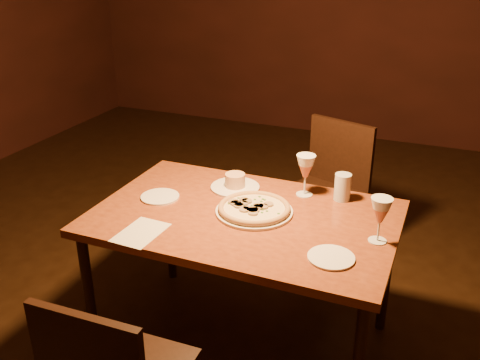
% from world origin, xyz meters
% --- Properties ---
extents(dining_table, '(1.33, 0.86, 0.71)m').
position_xyz_m(dining_table, '(-0.00, 0.17, 0.65)').
color(dining_table, brown).
rests_on(dining_table, floor).
extents(chair_far, '(0.53, 0.53, 0.87)m').
position_xyz_m(chair_far, '(0.17, 1.08, 0.49)').
color(chair_far, black).
rests_on(chair_far, floor).
extents(pizza_plate, '(0.35, 0.35, 0.04)m').
position_xyz_m(pizza_plate, '(0.03, 0.20, 0.73)').
color(pizza_plate, white).
rests_on(pizza_plate, dining_table).
extents(ramekin_saucer, '(0.24, 0.24, 0.08)m').
position_xyz_m(ramekin_saucer, '(-0.15, 0.41, 0.74)').
color(ramekin_saucer, white).
rests_on(ramekin_saucer, dining_table).
extents(wine_glass_far, '(0.09, 0.09, 0.20)m').
position_xyz_m(wine_glass_far, '(0.19, 0.47, 0.82)').
color(wine_glass_far, '#BD684F').
rests_on(wine_glass_far, dining_table).
extents(wine_glass_right, '(0.09, 0.09, 0.19)m').
position_xyz_m(wine_glass_right, '(0.58, 0.16, 0.81)').
color(wine_glass_right, '#BD684F').
rests_on(wine_glass_right, dining_table).
extents(water_tumbler, '(0.08, 0.08, 0.13)m').
position_xyz_m(water_tumbler, '(0.37, 0.48, 0.78)').
color(water_tumbler, silver).
rests_on(water_tumbler, dining_table).
extents(side_plate_left, '(0.18, 0.18, 0.01)m').
position_xyz_m(side_plate_left, '(-0.44, 0.17, 0.72)').
color(side_plate_left, white).
rests_on(side_plate_left, dining_table).
extents(side_plate_near, '(0.18, 0.18, 0.01)m').
position_xyz_m(side_plate_near, '(0.44, -0.04, 0.72)').
color(side_plate_near, white).
rests_on(side_plate_near, dining_table).
extents(menu_card, '(0.17, 0.24, 0.00)m').
position_xyz_m(menu_card, '(-0.34, -0.15, 0.71)').
color(menu_card, beige).
rests_on(menu_card, dining_table).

